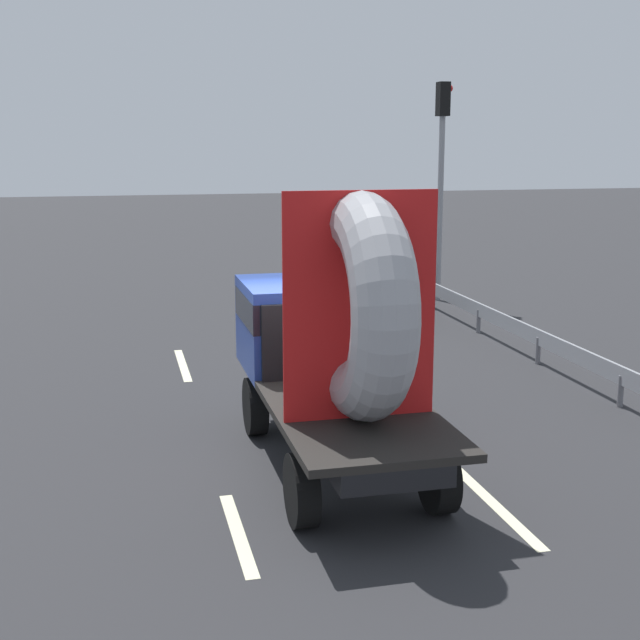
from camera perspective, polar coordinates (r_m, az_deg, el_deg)
ground_plane at (r=12.82m, az=-0.28°, el=-8.51°), size 120.00×120.00×0.00m
flatbed_truck at (r=11.76m, az=0.85°, el=-1.03°), size 2.02×5.30×3.88m
distant_sedan at (r=22.02m, az=2.69°, el=2.06°), size 1.74×4.07×1.33m
traffic_light at (r=24.22m, az=8.03°, el=10.39°), size 0.42×0.36×5.97m
guardrail at (r=19.19m, az=12.24°, el=-0.24°), size 0.10×11.79×0.71m
lane_dash_left_near at (r=10.30m, az=-5.44°, el=-13.84°), size 0.16×2.20×0.01m
lane_dash_left_far at (r=17.61m, az=-9.06°, el=-2.95°), size 0.16×2.54×0.01m
lane_dash_right_near at (r=11.23m, az=11.35°, el=-11.76°), size 0.16×2.68×0.01m
lane_dash_right_far at (r=18.20m, az=1.09°, el=-2.30°), size 0.16×2.03×0.01m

